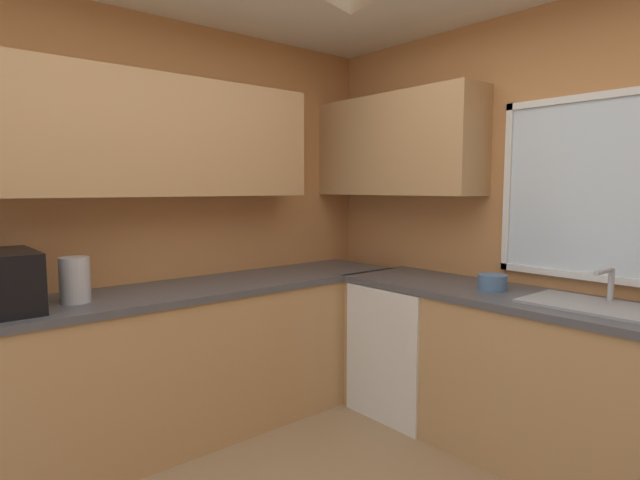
{
  "coord_description": "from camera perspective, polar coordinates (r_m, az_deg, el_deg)",
  "views": [
    {
      "loc": [
        1.26,
        -1.2,
        1.5
      ],
      "look_at": [
        -0.77,
        0.52,
        1.23
      ],
      "focal_mm": 28.66,
      "sensor_mm": 36.0,
      "label": 1
    }
  ],
  "objects": [
    {
      "name": "counter_run_back",
      "position": [
        3.04,
        27.26,
        -14.94
      ],
      "size": [
        2.94,
        0.65,
        0.91
      ],
      "color": "tan",
      "rests_on": "ground_plane"
    },
    {
      "name": "bowl",
      "position": [
        3.13,
        18.69,
        -4.5
      ],
      "size": [
        0.16,
        0.16,
        0.09
      ],
      "primitive_type": "cylinder",
      "color": "#4C7099",
      "rests_on": "counter_run_back"
    },
    {
      "name": "room_shell",
      "position": [
        2.32,
        4.77,
        11.56
      ],
      "size": [
        3.85,
        3.64,
        2.61
      ],
      "color": "#C6844C",
      "rests_on": "ground_plane"
    },
    {
      "name": "counter_run_left",
      "position": [
        3.23,
        -16.68,
        -13.25
      ],
      "size": [
        0.65,
        3.25,
        0.91
      ],
      "color": "tan",
      "rests_on": "ground_plane"
    },
    {
      "name": "kettle",
      "position": [
        2.92,
        -25.7,
        -4.04
      ],
      "size": [
        0.15,
        0.15,
        0.24
      ],
      "primitive_type": "cylinder",
      "color": "#B7B7BC",
      "rests_on": "counter_run_left"
    },
    {
      "name": "sink_assembly",
      "position": [
        2.9,
        28.59,
        -6.43
      ],
      "size": [
        0.68,
        0.4,
        0.19
      ],
      "color": "#9EA0A5",
      "rests_on": "counter_run_back"
    },
    {
      "name": "dishwasher",
      "position": [
        3.56,
        10.01,
        -11.73
      ],
      "size": [
        0.6,
        0.6,
        0.87
      ],
      "primitive_type": "cube",
      "color": "white",
      "rests_on": "ground_plane"
    }
  ]
}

